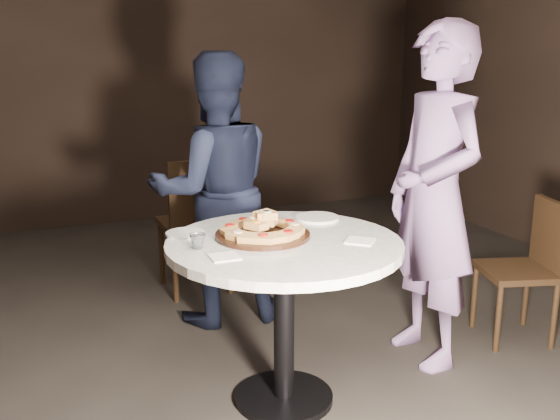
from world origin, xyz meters
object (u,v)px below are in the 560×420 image
at_px(focaccia_pile, 262,227).
at_px(diner_navy, 215,191).
at_px(chair_far, 198,216).
at_px(serving_board, 263,235).
at_px(chair_right, 531,260).
at_px(table, 284,272).
at_px(water_glass, 198,241).
at_px(diner_teal, 434,197).

distance_m(focaccia_pile, diner_navy, 0.96).
bearing_deg(diner_navy, chair_far, -86.05).
distance_m(serving_board, chair_far, 1.43).
height_order(chair_right, diner_navy, diner_navy).
height_order(table, water_glass, water_glass).
height_order(chair_right, diner_teal, diner_teal).
bearing_deg(table, serving_board, 128.61).
xyz_separation_m(serving_board, chair_right, (1.65, 0.02, -0.34)).
bearing_deg(table, chair_far, 90.48).
height_order(chair_far, diner_teal, diner_teal).
relative_size(focaccia_pile, chair_far, 0.41).
bearing_deg(water_glass, serving_board, 9.75).
bearing_deg(chair_right, chair_far, -115.13).
bearing_deg(focaccia_pile, chair_right, 0.54).
xyz_separation_m(chair_far, chair_right, (1.59, -1.39, -0.08)).
distance_m(table, chair_far, 1.50).
bearing_deg(water_glass, diner_teal, 4.34).
xyz_separation_m(focaccia_pile, chair_right, (1.64, 0.02, -0.38)).
bearing_deg(focaccia_pile, table, -52.99).
xyz_separation_m(water_glass, diner_teal, (1.29, 0.10, 0.06)).
relative_size(focaccia_pile, diner_navy, 0.24).
height_order(focaccia_pile, chair_far, chair_far).
xyz_separation_m(chair_far, diner_teal, (0.91, -1.36, 0.34)).
height_order(focaccia_pile, diner_teal, diner_teal).
distance_m(water_glass, diner_navy, 1.08).
xyz_separation_m(water_glass, diner_navy, (0.37, 1.02, -0.02)).
bearing_deg(focaccia_pile, water_glass, -169.64).
relative_size(serving_board, diner_teal, 0.24).
bearing_deg(diner_teal, serving_board, -86.76).
bearing_deg(diner_teal, focaccia_pile, -86.97).
bearing_deg(serving_board, focaccia_pile, 72.48).
distance_m(table, diner_teal, 0.94).
bearing_deg(water_glass, table, -4.92).
bearing_deg(table, focaccia_pile, 127.01).
relative_size(serving_board, chair_right, 0.53).
distance_m(focaccia_pile, water_glass, 0.33).
distance_m(table, serving_board, 0.19).
relative_size(water_glass, diner_navy, 0.04).
height_order(focaccia_pile, diner_navy, diner_navy).
distance_m(chair_far, chair_right, 2.11).
bearing_deg(serving_board, water_glass, -170.25).
distance_m(serving_board, diner_teal, 0.97).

